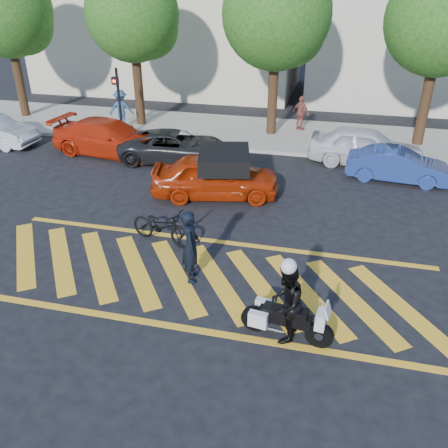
% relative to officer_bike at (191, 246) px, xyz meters
% --- Properties ---
extents(ground, '(90.00, 90.00, 0.00)m').
position_rel_officer_bike_xyz_m(ground, '(0.17, 0.05, -0.95)').
color(ground, black).
rests_on(ground, ground).
extents(sidewalk, '(60.00, 5.00, 0.15)m').
position_rel_officer_bike_xyz_m(sidewalk, '(0.17, 12.05, -0.88)').
color(sidewalk, '#9E998E').
rests_on(sidewalk, ground).
extents(crosswalk, '(12.33, 4.00, 0.01)m').
position_rel_officer_bike_xyz_m(crosswalk, '(0.13, 0.05, -0.95)').
color(crosswalk, yellow).
rests_on(crosswalk, ground).
extents(building_left, '(16.00, 8.00, 10.00)m').
position_rel_officer_bike_xyz_m(building_left, '(-7.83, 21.05, 4.05)').
color(building_left, beige).
rests_on(building_left, ground).
extents(tree_far_left, '(4.40, 4.40, 7.41)m').
position_rel_officer_bike_xyz_m(tree_far_left, '(-12.70, 12.11, 4.09)').
color(tree_far_left, black).
rests_on(tree_far_left, ground).
extents(tree_left, '(4.20, 4.20, 7.26)m').
position_rel_officer_bike_xyz_m(tree_left, '(-6.20, 12.11, 4.04)').
color(tree_left, black).
rests_on(tree_left, ground).
extents(tree_center, '(4.60, 4.60, 7.56)m').
position_rel_officer_bike_xyz_m(tree_center, '(0.30, 12.11, 4.14)').
color(tree_center, black).
rests_on(tree_center, ground).
extents(tree_right, '(4.40, 4.40, 7.41)m').
position_rel_officer_bike_xyz_m(tree_right, '(6.80, 12.11, 4.09)').
color(tree_right, black).
rests_on(tree_right, ground).
extents(signal_pole, '(0.28, 0.43, 3.20)m').
position_rel_officer_bike_xyz_m(signal_pole, '(-6.33, 9.79, 0.97)').
color(signal_pole, black).
rests_on(signal_pole, ground).
extents(officer_bike, '(0.62, 0.79, 1.91)m').
position_rel_officer_bike_xyz_m(officer_bike, '(0.00, 0.00, 0.00)').
color(officer_bike, black).
rests_on(officer_bike, ground).
extents(bicycle, '(2.09, 1.18, 1.04)m').
position_rel_officer_bike_xyz_m(bicycle, '(-1.36, 1.55, -0.43)').
color(bicycle, black).
rests_on(bicycle, ground).
extents(police_motorcycle, '(1.99, 0.71, 0.88)m').
position_rel_officer_bike_xyz_m(police_motorcycle, '(2.55, -1.62, -0.48)').
color(police_motorcycle, black).
rests_on(police_motorcycle, ground).
extents(officer_moto, '(0.80, 0.97, 1.81)m').
position_rel_officer_bike_xyz_m(officer_moto, '(2.53, -1.62, -0.05)').
color(officer_moto, black).
rests_on(officer_moto, ground).
extents(red_convertible, '(4.57, 2.62, 1.46)m').
position_rel_officer_bike_xyz_m(red_convertible, '(-0.67, 4.95, -0.22)').
color(red_convertible, '#AE2708').
rests_on(red_convertible, ground).
extents(parked_left, '(5.15, 2.59, 1.43)m').
position_rel_officer_bike_xyz_m(parked_left, '(-6.03, 7.98, -0.24)').
color(parked_left, red).
rests_on(parked_left, ground).
extents(parked_mid_left, '(4.70, 2.64, 1.24)m').
position_rel_officer_bike_xyz_m(parked_mid_left, '(-3.11, 7.85, -0.33)').
color(parked_mid_left, black).
rests_on(parked_mid_left, ground).
extents(parked_mid_right, '(4.55, 2.17, 1.50)m').
position_rel_officer_bike_xyz_m(parked_mid_right, '(4.34, 9.25, -0.20)').
color(parked_mid_right, silver).
rests_on(parked_mid_right, ground).
extents(parked_right, '(3.73, 1.58, 1.20)m').
position_rel_officer_bike_xyz_m(parked_right, '(5.47, 7.85, -0.35)').
color(parked_right, navy).
rests_on(parked_right, ground).
extents(pedestrian_left, '(1.31, 1.00, 1.79)m').
position_rel_officer_bike_xyz_m(pedestrian_left, '(-6.96, 11.24, 0.09)').
color(pedestrian_left, '#2F5783').
rests_on(pedestrian_left, sidewalk).
extents(pedestrian_right, '(1.00, 0.86, 1.61)m').
position_rel_officer_bike_xyz_m(pedestrian_right, '(1.44, 12.84, 0.00)').
color(pedestrian_right, '#984F45').
rests_on(pedestrian_right, sidewalk).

